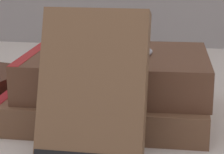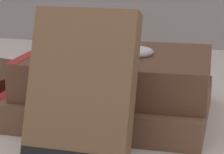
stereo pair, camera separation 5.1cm
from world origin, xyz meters
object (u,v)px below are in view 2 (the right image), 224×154
at_px(reading_glasses, 92,70).
at_px(book_flat_bottom, 105,101).
at_px(book_flat_top, 114,71).
at_px(pocket_watch, 133,52).
at_px(book_leaning_front, 81,92).

bearing_deg(reading_glasses, book_flat_bottom, -82.18).
relative_size(book_flat_top, reading_glasses, 1.82).
bearing_deg(reading_glasses, pocket_watch, -74.18).
relative_size(book_flat_top, book_leaning_front, 1.54).
height_order(book_flat_top, book_leaning_front, book_leaning_front).
xyz_separation_m(book_flat_bottom, book_flat_top, (0.01, 0.00, 0.04)).
xyz_separation_m(book_flat_bottom, pocket_watch, (0.03, 0.00, 0.06)).
xyz_separation_m(book_flat_top, reading_glasses, (-0.09, 0.19, -0.05)).
xyz_separation_m(book_flat_top, book_leaning_front, (0.00, -0.12, 0.01)).
bearing_deg(pocket_watch, book_flat_top, 179.67).
bearing_deg(book_flat_bottom, reading_glasses, 111.17).
distance_m(book_flat_bottom, reading_glasses, 0.21).
relative_size(book_flat_top, pocket_watch, 4.24).
height_order(book_leaning_front, reading_glasses, book_leaning_front).
bearing_deg(book_flat_bottom, book_leaning_front, -84.40).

